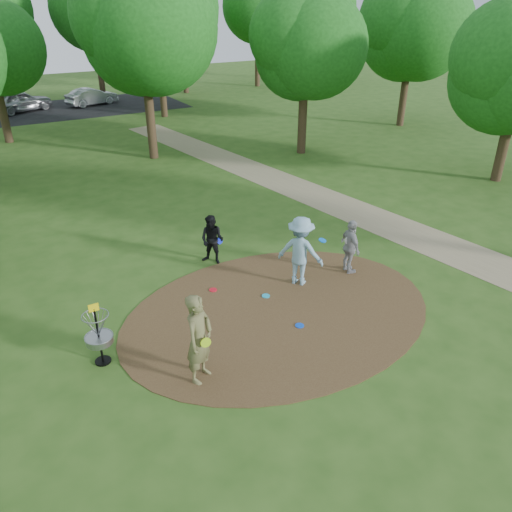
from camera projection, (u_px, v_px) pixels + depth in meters
ground at (279, 312)px, 12.99m from camera, size 100.00×100.00×0.00m
dirt_clearing at (279, 311)px, 12.98m from camera, size 8.40×8.40×0.02m
footpath at (405, 231)px, 17.41m from camera, size 7.55×39.89×0.01m
parking_lot at (84, 107)px, 36.88m from camera, size 14.00×8.00×0.01m
player_observer_with_disc at (199, 339)px, 10.27m from camera, size 0.90×0.84×2.07m
player_throwing_with_disc at (300, 251)px, 13.84m from camera, size 1.58×1.50×2.03m
player_walking_with_disc at (212, 240)px, 15.04m from camera, size 0.93×0.95×1.54m
player_waiting_with_disc at (350, 247)px, 14.49m from camera, size 0.59×1.04×1.66m
disc_ground_cyan at (266, 296)px, 13.63m from camera, size 0.22×0.22×0.02m
disc_ground_blue at (300, 326)px, 12.40m from camera, size 0.22×0.22×0.02m
disc_ground_red at (213, 290)px, 13.90m from camera, size 0.22×0.22×0.02m
car_left at (19, 101)px, 35.01m from camera, size 4.75×3.38×1.50m
car_right at (92, 97)px, 37.28m from camera, size 4.01×2.38×1.25m
disc_ground_orange at (198, 305)px, 13.24m from camera, size 0.22×0.22×0.02m
disc_golf_basket at (98, 330)px, 10.81m from camera, size 0.63×0.63×1.54m
tree_ring at (201, 54)px, 19.81m from camera, size 37.64×45.84×9.69m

